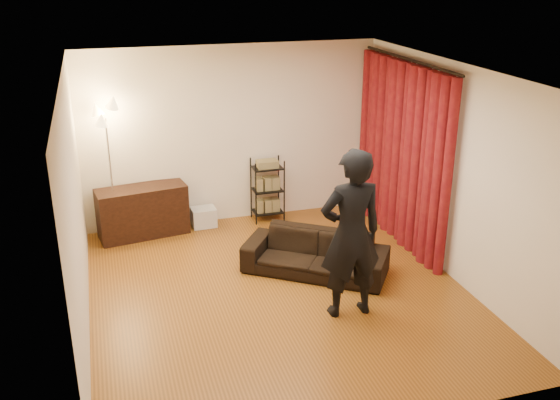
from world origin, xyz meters
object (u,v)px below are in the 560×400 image
object	(u,v)px
person	(351,234)
floor_lamp	(111,173)
storage_boxes	(204,217)
wire_shelf	(267,190)
media_cabinet	(143,211)
sofa	(315,254)

from	to	relation	value
person	floor_lamp	distance (m)	3.77
storage_boxes	wire_shelf	size ratio (longest dim) A/B	0.37
person	storage_boxes	distance (m)	3.27
person	wire_shelf	bearing A→B (deg)	-87.29
floor_lamp	media_cabinet	bearing A→B (deg)	4.24
person	media_cabinet	world-z (taller)	person
media_cabinet	floor_lamp	bearing A→B (deg)	175.43
person	floor_lamp	size ratio (longest dim) A/B	0.98
media_cabinet	wire_shelf	bearing A→B (deg)	-7.31
person	wire_shelf	world-z (taller)	person
storage_boxes	sofa	bearing A→B (deg)	-59.54
person	storage_boxes	bearing A→B (deg)	-68.77
sofa	media_cabinet	size ratio (longest dim) A/B	1.43
media_cabinet	storage_boxes	world-z (taller)	media_cabinet
sofa	person	bearing A→B (deg)	-53.11
person	storage_boxes	size ratio (longest dim) A/B	5.45
sofa	storage_boxes	world-z (taller)	sofa
sofa	floor_lamp	size ratio (longest dim) A/B	0.91
person	media_cabinet	size ratio (longest dim) A/B	1.54
sofa	media_cabinet	bearing A→B (deg)	172.77
media_cabinet	person	bearing A→B (deg)	-63.18
sofa	wire_shelf	distance (m)	1.92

